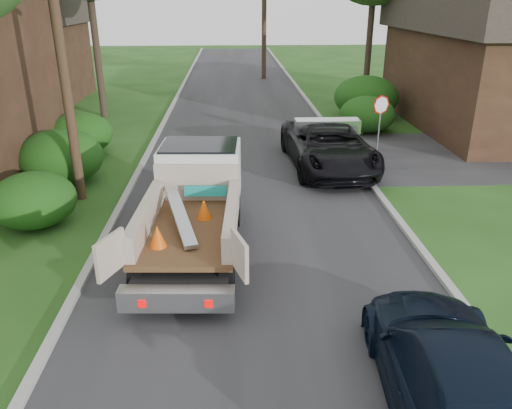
{
  "coord_description": "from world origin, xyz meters",
  "views": [
    {
      "loc": [
        -0.66,
        -10.14,
        5.98
      ],
      "look_at": [
        -0.08,
        1.32,
        1.2
      ],
      "focal_mm": 35.0,
      "sensor_mm": 36.0,
      "label": 1
    }
  ],
  "objects_px": {
    "stop_sign": "(380,113)",
    "flatbed_truck": "(196,195)",
    "black_pickup": "(328,145)",
    "house_left_far": "(17,49)",
    "navy_suv": "(454,376)",
    "utility_pole": "(58,28)"
  },
  "relations": [
    {
      "from": "stop_sign",
      "to": "flatbed_truck",
      "type": "xyz_separation_m",
      "value": [
        -6.79,
        -7.05,
        -0.53
      ]
    },
    {
      "from": "black_pickup",
      "to": "flatbed_truck",
      "type": "bearing_deg",
      "value": -130.99
    },
    {
      "from": "house_left_far",
      "to": "navy_suv",
      "type": "bearing_deg",
      "value": -58.63
    },
    {
      "from": "house_left_far",
      "to": "utility_pole",
      "type": "bearing_deg",
      "value": -64.77
    },
    {
      "from": "utility_pole",
      "to": "house_left_far",
      "type": "bearing_deg",
      "value": 115.23
    },
    {
      "from": "stop_sign",
      "to": "house_left_far",
      "type": "distance_m",
      "value": 22.81
    },
    {
      "from": "house_left_far",
      "to": "navy_suv",
      "type": "height_order",
      "value": "house_left_far"
    },
    {
      "from": "stop_sign",
      "to": "flatbed_truck",
      "type": "relative_size",
      "value": 0.4
    },
    {
      "from": "stop_sign",
      "to": "navy_suv",
      "type": "bearing_deg",
      "value": -100.98
    },
    {
      "from": "utility_pole",
      "to": "house_left_far",
      "type": "xyz_separation_m",
      "value": [
        -8.02,
        17.02,
        -2.12
      ]
    },
    {
      "from": "utility_pole",
      "to": "house_left_far",
      "type": "distance_m",
      "value": 18.93
    },
    {
      "from": "house_left_far",
      "to": "navy_suv",
      "type": "relative_size",
      "value": 1.48
    },
    {
      "from": "utility_pole",
      "to": "black_pickup",
      "type": "bearing_deg",
      "value": 18.16
    },
    {
      "from": "utility_pole",
      "to": "navy_suv",
      "type": "xyz_separation_m",
      "value": [
        8.08,
        -9.39,
        -4.43
      ]
    },
    {
      "from": "black_pickup",
      "to": "navy_suv",
      "type": "distance_m",
      "value": 12.16
    },
    {
      "from": "house_left_far",
      "to": "black_pickup",
      "type": "height_order",
      "value": "house_left_far"
    },
    {
      "from": "stop_sign",
      "to": "house_left_far",
      "type": "xyz_separation_m",
      "value": [
        -18.7,
        13.0,
        1.27
      ]
    },
    {
      "from": "house_left_far",
      "to": "black_pickup",
      "type": "distance_m",
      "value": 21.88
    },
    {
      "from": "stop_sign",
      "to": "flatbed_truck",
      "type": "bearing_deg",
      "value": -133.92
    },
    {
      "from": "flatbed_truck",
      "to": "navy_suv",
      "type": "height_order",
      "value": "flatbed_truck"
    },
    {
      "from": "navy_suv",
      "to": "flatbed_truck",
      "type": "bearing_deg",
      "value": -51.9
    },
    {
      "from": "utility_pole",
      "to": "navy_suv",
      "type": "relative_size",
      "value": 1.96
    }
  ]
}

